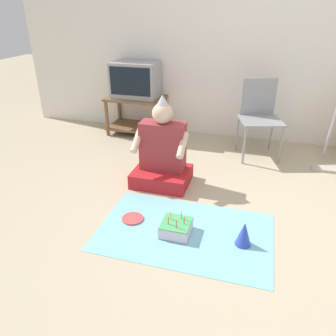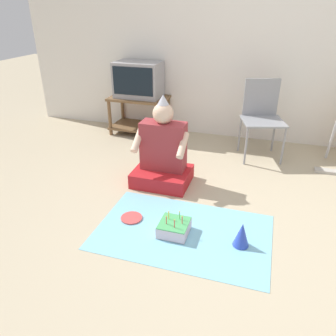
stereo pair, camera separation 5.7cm
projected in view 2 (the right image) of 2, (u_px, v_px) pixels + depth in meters
The scene contains 11 objects.
ground_plane at pixel (242, 237), 2.46m from camera, with size 16.00×16.00×0.00m, color tan.
wall_back at pixel (274, 33), 3.68m from camera, with size 6.40×0.06×2.55m.
tv_stand at pixel (139, 112), 4.32m from camera, with size 0.74×0.46×0.49m.
tv at pixel (139, 80), 4.15m from camera, with size 0.58×0.39×0.44m.
folding_chair at pixel (262, 113), 3.59m from camera, with size 0.53×0.52×0.85m.
dust_mop at pixel (335, 139), 3.31m from camera, with size 0.28×0.38×1.19m.
person_seated at pixel (163, 155), 3.10m from camera, with size 0.53×0.43×0.86m.
party_cloth at pixel (183, 232), 2.51m from camera, with size 1.32×0.84×0.01m.
birthday_cake at pixel (174, 227), 2.48m from camera, with size 0.22×0.22×0.16m.
party_hat_blue at pixel (241, 234), 2.33m from camera, with size 0.12×0.12×0.19m.
paper_plate at pixel (131, 218), 2.66m from camera, with size 0.17×0.17×0.01m.
Camera 2 is at (0.06, -2.04, 1.57)m, focal length 35.00 mm.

